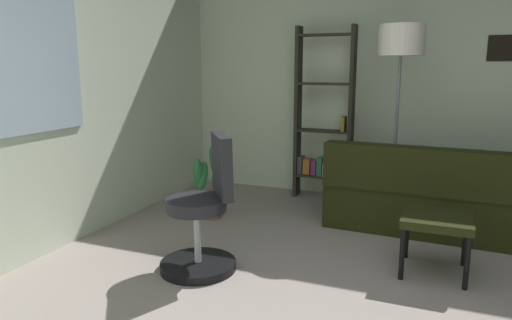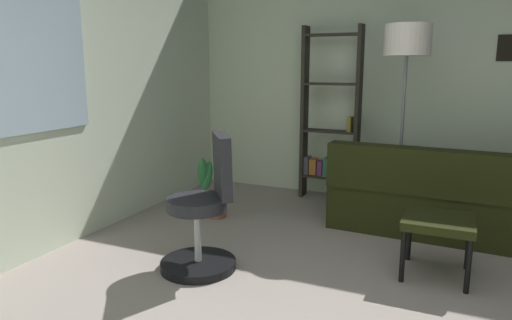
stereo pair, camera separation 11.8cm
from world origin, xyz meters
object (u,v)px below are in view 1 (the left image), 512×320
object	(u,v)px
footstool	(437,223)
potted_plant	(210,187)
office_chair	(204,217)
bookshelf	(324,126)
couch	(454,197)
floor_lamp	(401,51)

from	to	relation	value
footstool	potted_plant	world-z (taller)	potted_plant
office_chair	potted_plant	distance (m)	1.25
office_chair	bookshelf	distance (m)	2.24
couch	floor_lamp	xyz separation A→B (m)	(0.04, 0.55, 1.32)
office_chair	bookshelf	bearing A→B (deg)	-8.85
footstool	office_chair	size ratio (longest dim) A/B	0.48
couch	footstool	distance (m)	1.12
footstool	bookshelf	bearing A→B (deg)	37.43
couch	floor_lamp	bearing A→B (deg)	85.93
floor_lamp	couch	bearing A→B (deg)	-94.07
office_chair	bookshelf	xyz separation A→B (m)	(2.17, -0.34, 0.42)
couch	floor_lamp	world-z (taller)	floor_lamp
office_chair	footstool	bearing A→B (deg)	-70.23
couch	footstool	world-z (taller)	couch
footstool	bookshelf	xyz separation A→B (m)	(1.61, 1.23, 0.44)
couch	bookshelf	world-z (taller)	bookshelf
bookshelf	potted_plant	world-z (taller)	bookshelf
office_chair	potted_plant	size ratio (longest dim) A/B	1.43
bookshelf	floor_lamp	size ratio (longest dim) A/B	1.03
floor_lamp	office_chair	bearing A→B (deg)	146.15
potted_plant	footstool	bearing A→B (deg)	-104.81
floor_lamp	bookshelf	bearing A→B (deg)	60.52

